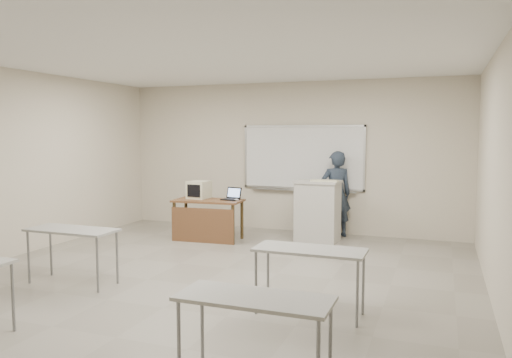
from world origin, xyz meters
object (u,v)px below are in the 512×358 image
at_px(crt_monitor, 199,190).
at_px(laptop, 231,197).
at_px(whiteboard, 303,158).
at_px(mouse, 237,200).
at_px(podium, 318,211).
at_px(keyboard, 325,181).
at_px(instructor_desk, 206,213).
at_px(presenter, 336,194).

xyz_separation_m(crt_monitor, laptop, (0.65, 0.03, -0.11)).
bearing_deg(whiteboard, mouse, -123.80).
bearing_deg(whiteboard, podium, -56.93).
distance_m(laptop, keyboard, 1.74).
relative_size(instructor_desk, crt_monitor, 3.10).
bearing_deg(crt_monitor, mouse, -1.88).
xyz_separation_m(podium, crt_monitor, (-2.18, -0.47, 0.35)).
bearing_deg(mouse, keyboard, 1.83).
distance_m(whiteboard, crt_monitor, 2.17).
distance_m(whiteboard, mouse, 1.74).
distance_m(whiteboard, keyboard, 1.16).
height_order(crt_monitor, keyboard, keyboard).
bearing_deg(laptop, keyboard, 19.98).
height_order(instructor_desk, keyboard, keyboard).
distance_m(mouse, keyboard, 1.63).
bearing_deg(keyboard, mouse, -163.69).
xyz_separation_m(instructor_desk, crt_monitor, (-0.25, 0.23, 0.40)).
bearing_deg(presenter, whiteboard, -46.76).
bearing_deg(instructor_desk, presenter, 25.80).
bearing_deg(instructor_desk, laptop, 29.37).
relative_size(mouse, keyboard, 0.19).
relative_size(podium, keyboard, 2.27).
relative_size(instructor_desk, presenter, 0.77).
bearing_deg(keyboard, instructor_desk, -163.58).
distance_m(whiteboard, podium, 1.30).
xyz_separation_m(whiteboard, keyboard, (0.65, -0.89, -0.35)).
bearing_deg(presenter, laptop, 0.89).
bearing_deg(laptop, whiteboard, 58.63).
height_order(crt_monitor, laptop, crt_monitor).
bearing_deg(presenter, podium, 38.61).
bearing_deg(crt_monitor, instructor_desk, -39.61).
xyz_separation_m(laptop, presenter, (1.76, 0.97, 0.02)).
relative_size(podium, crt_monitor, 2.74).
height_order(podium, keyboard, keyboard).
height_order(keyboard, presenter, presenter).
relative_size(whiteboard, keyboard, 5.06).
bearing_deg(keyboard, podium, 141.97).
xyz_separation_m(laptop, keyboard, (1.68, 0.33, 0.32)).
bearing_deg(podium, presenter, 69.08).
height_order(mouse, presenter, presenter).
height_order(podium, presenter, presenter).
bearing_deg(presenter, crt_monitor, -5.47).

